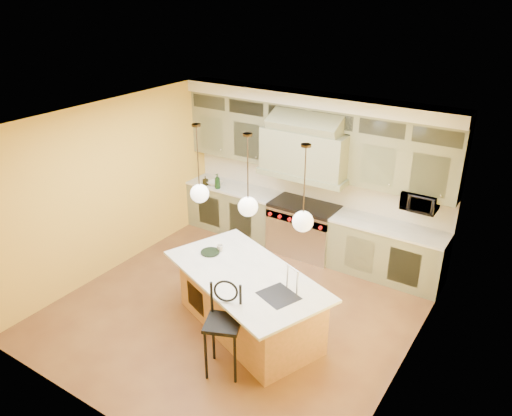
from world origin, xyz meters
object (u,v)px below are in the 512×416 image
Objects in this scene: kitchen_island at (249,300)px; counter_stool at (224,323)px; microwave at (420,201)px; range at (304,228)px.

counter_stool is (0.20, -0.86, 0.24)m from kitchen_island.
microwave is at bearing 79.85° from kitchen_island.
range is at bearing 77.78° from counter_stool.
counter_stool reaches higher than range.
microwave reaches higher than kitchen_island.
kitchen_island is 0.92m from counter_stool.
counter_stool is 2.29× the size of microwave.
range is 0.97× the size of counter_stool.
counter_stool is at bearing -111.74° from microwave.
microwave is at bearing 3.12° from range.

